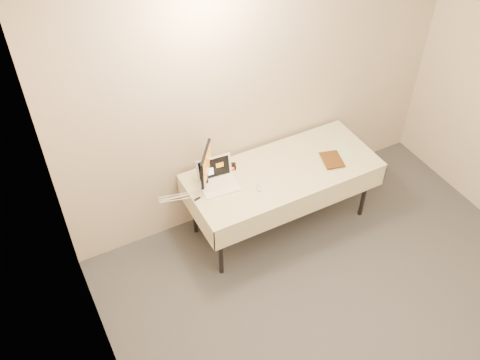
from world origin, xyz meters
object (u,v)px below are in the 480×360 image
monitor (206,165)px  book (324,152)px  table (283,175)px  laptop (217,179)px

monitor → book: 1.15m
table → monitor: 0.80m
monitor → book: bearing=-66.2°
table → laptop: bearing=169.0°
table → monitor: bearing=167.6°
laptop → monitor: 0.20m
laptop → monitor: bearing=163.0°
laptop → monitor: (-0.09, 0.04, 0.17)m
table → monitor: size_ratio=4.77×
table → laptop: laptop is taller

